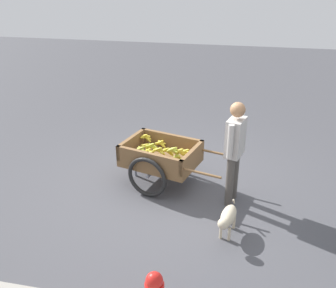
% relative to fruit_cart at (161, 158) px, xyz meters
% --- Properties ---
extents(ground_plane, '(24.00, 24.00, 0.00)m').
position_rel_fruit_cart_xyz_m(ground_plane, '(-0.23, 0.22, -0.44)').
color(ground_plane, '#47474C').
extents(fruit_cart, '(1.79, 1.17, 0.73)m').
position_rel_fruit_cart_xyz_m(fruit_cart, '(0.00, 0.00, 0.00)').
color(fruit_cart, brown).
rests_on(fruit_cart, ground).
extents(vendor_person, '(0.28, 0.52, 1.52)m').
position_rel_fruit_cart_xyz_m(vendor_person, '(-1.11, 0.30, 0.46)').
color(vendor_person, '#4C4742').
rests_on(vendor_person, ground).
extents(dog, '(0.26, 0.67, 0.40)m').
position_rel_fruit_cart_xyz_m(dog, '(-1.10, 1.09, -0.17)').
color(dog, beige).
rests_on(dog, ground).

